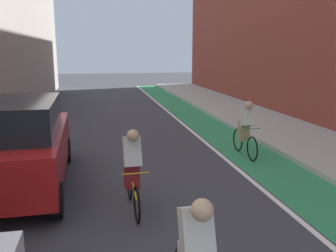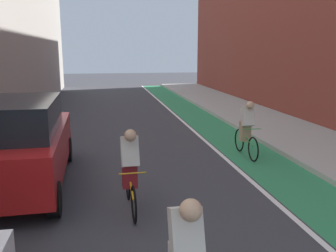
# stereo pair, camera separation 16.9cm
# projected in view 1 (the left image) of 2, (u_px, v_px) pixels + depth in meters

# --- Properties ---
(ground_plane) EXTENTS (75.97, 75.97, 0.00)m
(ground_plane) POSITION_uv_depth(u_px,v_px,m) (135.00, 140.00, 12.35)
(ground_plane) COLOR #38383D
(bike_lane_paint) EXTENTS (1.60, 34.53, 0.00)m
(bike_lane_paint) POSITION_uv_depth(u_px,v_px,m) (206.00, 125.00, 14.87)
(bike_lane_paint) COLOR #2D8451
(bike_lane_paint) RESTS_ON ground
(lane_divider_stripe) EXTENTS (0.12, 34.53, 0.00)m
(lane_divider_stripe) POSITION_uv_depth(u_px,v_px,m) (185.00, 126.00, 14.70)
(lane_divider_stripe) COLOR white
(lane_divider_stripe) RESTS_ON ground
(sidewalk_right) EXTENTS (3.21, 34.53, 0.14)m
(sidewalk_right) POSITION_uv_depth(u_px,v_px,m) (261.00, 121.00, 15.32)
(sidewalk_right) COLOR #A8A59E
(sidewalk_right) RESTS_ON ground
(parked_suv_red) EXTENTS (2.02, 4.63, 1.98)m
(parked_suv_red) POSITION_uv_depth(u_px,v_px,m) (19.00, 144.00, 7.82)
(parked_suv_red) COLOR red
(parked_suv_red) RESTS_ON ground
(cyclist_mid) EXTENTS (0.48, 1.72, 1.62)m
(cyclist_mid) POSITION_uv_depth(u_px,v_px,m) (132.00, 170.00, 6.75)
(cyclist_mid) COLOR black
(cyclist_mid) RESTS_ON ground
(cyclist_trailing) EXTENTS (0.48, 1.74, 1.62)m
(cyclist_trailing) POSITION_uv_depth(u_px,v_px,m) (245.00, 127.00, 10.36)
(cyclist_trailing) COLOR black
(cyclist_trailing) RESTS_ON ground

